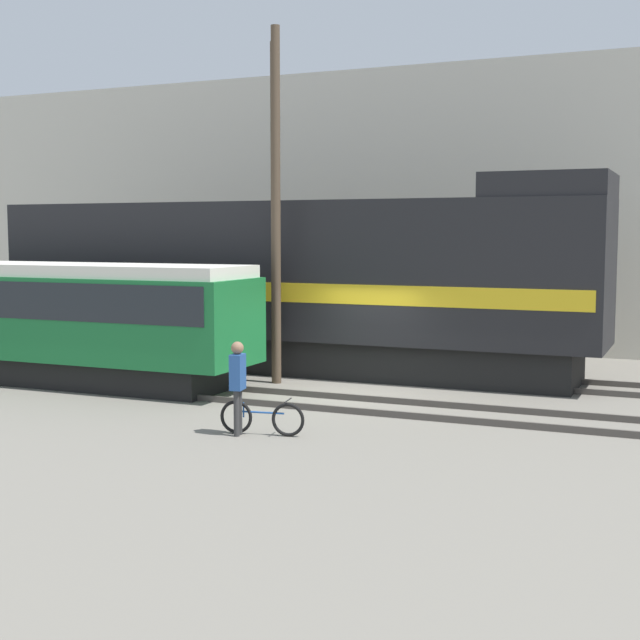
{
  "coord_description": "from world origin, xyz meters",
  "views": [
    {
      "loc": [
        7.69,
        -19.46,
        3.84
      ],
      "look_at": [
        -0.6,
        -0.37,
        1.8
      ],
      "focal_mm": 50.0,
      "sensor_mm": 36.0,
      "label": 1
    }
  ],
  "objects": [
    {
      "name": "person",
      "position": [
        -0.37,
        -4.81,
        1.1
      ],
      "size": [
        0.27,
        0.39,
        1.8
      ],
      "color": "#333333",
      "rests_on": "ground"
    },
    {
      "name": "building_backdrop",
      "position": [
        0.0,
        11.93,
        4.65
      ],
      "size": [
        38.25,
        6.0,
        9.3
      ],
      "color": "beige",
      "rests_on": "ground"
    },
    {
      "name": "utility_pole_left",
      "position": [
        -2.34,
        0.81,
        4.28
      ],
      "size": [
        0.22,
        0.22,
        8.56
      ],
      "color": "#4C3D2D",
      "rests_on": "ground"
    },
    {
      "name": "ground_plane",
      "position": [
        0.0,
        0.0,
        0.0
      ],
      "size": [
        120.0,
        120.0,
        0.0
      ],
      "primitive_type": "plane",
      "color": "slate"
    },
    {
      "name": "bicycle",
      "position": [
        0.03,
        -4.6,
        0.33
      ],
      "size": [
        1.67,
        0.47,
        0.71
      ],
      "color": "black",
      "rests_on": "ground"
    },
    {
      "name": "streetcar",
      "position": [
        -8.44,
        -1.37,
        1.75
      ],
      "size": [
        12.59,
        2.54,
        3.06
      ],
      "color": "black",
      "rests_on": "ground"
    },
    {
      "name": "freight_locomotive",
      "position": [
        -2.89,
        2.99,
        2.47
      ],
      "size": [
        17.26,
        3.04,
        5.28
      ],
      "color": "black",
      "rests_on": "ground"
    },
    {
      "name": "track_far",
      "position": [
        0.0,
        2.99,
        0.07
      ],
      "size": [
        60.0,
        1.51,
        0.14
      ],
      "color": "#47423D",
      "rests_on": "ground"
    },
    {
      "name": "track_near",
      "position": [
        0.0,
        -1.37,
        0.07
      ],
      "size": [
        60.0,
        1.51,
        0.14
      ],
      "color": "#47423D",
      "rests_on": "ground"
    },
    {
      "name": "utility_pole_center",
      "position": [
        -2.32,
        0.81,
        4.48
      ],
      "size": [
        0.23,
        0.23,
        8.95
      ],
      "color": "#4C3D2D",
      "rests_on": "ground"
    }
  ]
}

